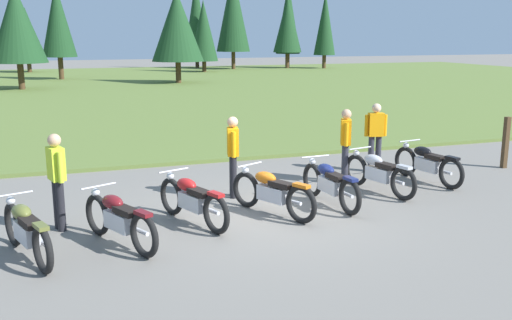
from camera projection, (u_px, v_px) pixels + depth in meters
name	position (u px, v px, depth m)	size (l,w,h in m)	color
ground_plane	(267.00, 213.00, 10.84)	(140.00, 140.00, 0.00)	slate
grass_moorland	(116.00, 88.00, 35.29)	(80.00, 44.00, 0.10)	#5B7033
forest_treeline	(101.00, 19.00, 44.75)	(43.24, 21.69, 9.12)	#47331E
motorcycle_olive	(26.00, 230.00, 8.58)	(0.88, 2.02, 0.88)	black
motorcycle_maroon	(119.00, 219.00, 9.11)	(1.02, 1.95, 0.88)	black
motorcycle_red	(192.00, 200.00, 10.17)	(0.92, 2.00, 0.88)	black
motorcycle_orange	(272.00, 192.00, 10.67)	(1.05, 1.94, 0.88)	black
motorcycle_navy	(330.00, 183.00, 11.28)	(0.62, 2.10, 0.88)	black
motorcycle_silver	(379.00, 172.00, 12.18)	(0.74, 2.07, 0.88)	black
motorcycle_black	(427.00, 163.00, 13.04)	(0.67, 2.09, 0.88)	black
rider_near_row_end	(57.00, 176.00, 9.74)	(0.31, 0.53, 1.67)	black
rider_in_hivis_vest	(375.00, 133.00, 13.94)	(0.54, 0.30, 1.67)	#2D2D38
rider_checking_bike	(346.00, 141.00, 12.90)	(0.35, 0.51, 1.67)	#2D2D38
rider_with_back_turned	(233.00, 152.00, 11.74)	(0.30, 0.54, 1.67)	black
trail_marker_post	(506.00, 143.00, 14.40)	(0.12, 0.12, 1.29)	#47331E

